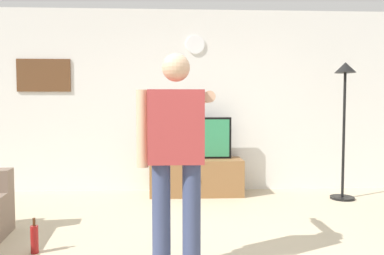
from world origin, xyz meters
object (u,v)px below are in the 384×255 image
at_px(person_standing_nearer_lamp, 176,150).
at_px(television, 196,138).
at_px(tv_stand, 196,177).
at_px(floor_lamp, 345,102).
at_px(framed_picture, 44,75).
at_px(beverage_bottle, 34,239).
at_px(wall_clock, 195,45).

bearing_deg(person_standing_nearer_lamp, television, 83.25).
bearing_deg(tv_stand, floor_lamp, -9.83).
xyz_separation_m(framed_picture, floor_lamp, (4.21, -0.64, -0.39)).
bearing_deg(person_standing_nearer_lamp, beverage_bottle, 161.49).
distance_m(wall_clock, beverage_bottle, 3.48).
xyz_separation_m(wall_clock, person_standing_nearer_lamp, (-0.30, -2.76, -1.24)).
height_order(framed_picture, beverage_bottle, framed_picture).
height_order(wall_clock, beverage_bottle, wall_clock).
relative_size(wall_clock, beverage_bottle, 0.88).
bearing_deg(person_standing_nearer_lamp, framed_picture, 124.79).
height_order(floor_lamp, person_standing_nearer_lamp, floor_lamp).
bearing_deg(floor_lamp, framed_picture, 171.36).
bearing_deg(beverage_bottle, television, 54.13).
bearing_deg(person_standing_nearer_lamp, tv_stand, 83.12).
distance_m(tv_stand, person_standing_nearer_lamp, 2.59).
relative_size(tv_stand, beverage_bottle, 4.22).
height_order(television, person_standing_nearer_lamp, person_standing_nearer_lamp).
height_order(television, framed_picture, framed_picture).
distance_m(wall_clock, person_standing_nearer_lamp, 3.04).
height_order(tv_stand, wall_clock, wall_clock).
xyz_separation_m(framed_picture, person_standing_nearer_lamp, (1.92, -2.77, -0.78)).
xyz_separation_m(television, beverage_bottle, (-1.53, -2.11, -0.69)).
relative_size(floor_lamp, person_standing_nearer_lamp, 1.12).
relative_size(person_standing_nearer_lamp, beverage_bottle, 5.37).
distance_m(framed_picture, floor_lamp, 4.28).
height_order(television, wall_clock, wall_clock).
xyz_separation_m(television, floor_lamp, (1.99, -0.39, 0.52)).
distance_m(tv_stand, floor_lamp, 2.29).
height_order(wall_clock, floor_lamp, wall_clock).
height_order(tv_stand, floor_lamp, floor_lamp).
distance_m(tv_stand, framed_picture, 2.68).
bearing_deg(framed_picture, wall_clock, -0.13).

